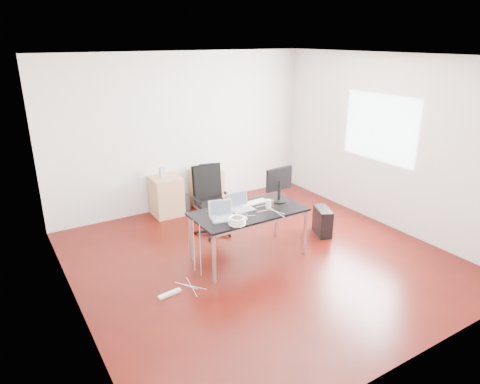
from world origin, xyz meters
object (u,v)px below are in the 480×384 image
filing_cabinet_right (207,188)px  filing_cabinet_left (166,196)px  pc_tower (323,221)px  office_chair (211,197)px  desk (249,214)px

filing_cabinet_right → filing_cabinet_left: bearing=180.0°
filing_cabinet_left → pc_tower: (1.83, -2.09, -0.13)m
office_chair → filing_cabinet_left: bearing=113.2°
filing_cabinet_left → filing_cabinet_right: bearing=0.0°
desk → office_chair: office_chair is taller
desk → office_chair: bearing=92.1°
filing_cabinet_left → pc_tower: filing_cabinet_left is taller
office_chair → filing_cabinet_left: size_ratio=1.54×
desk → filing_cabinet_left: 2.17m
desk → pc_tower: desk is taller
pc_tower → filing_cabinet_right: bearing=139.6°
filing_cabinet_right → pc_tower: (1.02, -2.09, -0.13)m
desk → office_chair: size_ratio=1.48×
desk → filing_cabinet_right: 2.18m
office_chair → pc_tower: 1.84m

